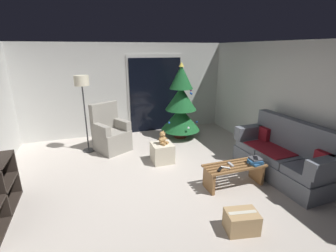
{
  "coord_description": "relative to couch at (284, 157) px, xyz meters",
  "views": [
    {
      "loc": [
        -1.11,
        -3.71,
        2.35
      ],
      "look_at": [
        0.4,
        0.7,
        0.85
      ],
      "focal_mm": 25.93,
      "sensor_mm": 36.0,
      "label": 1
    }
  ],
  "objects": [
    {
      "name": "couch",
      "position": [
        0.0,
        0.0,
        0.0
      ],
      "size": [
        0.85,
        1.97,
        1.08
      ],
      "color": "slate",
      "rests_on": "ground"
    },
    {
      "name": "remote_black",
      "position": [
        -1.43,
        -0.08,
        0.02
      ],
      "size": [
        0.14,
        0.14,
        0.02
      ],
      "primitive_type": "cube",
      "rotation": [
        0.0,
        0.0,
        5.46
      ],
      "color": "black",
      "rests_on": "coffee_table"
    },
    {
      "name": "teddy_bear_honey",
      "position": [
        -1.99,
        1.32,
        0.13
      ],
      "size": [
        0.21,
        0.22,
        0.29
      ],
      "color": "tan",
      "rests_on": "ottoman"
    },
    {
      "name": "teddy_bear_chestnut_by_tree",
      "position": [
        -1.64,
        2.35,
        -0.28
      ],
      "size": [
        0.2,
        0.2,
        0.29
      ],
      "color": "brown",
      "rests_on": "ground"
    },
    {
      "name": "armchair",
      "position": [
        -2.97,
        2.34,
        0.0
      ],
      "size": [
        0.92,
        0.93,
        1.13
      ],
      "color": "gray",
      "rests_on": "ground"
    },
    {
      "name": "ground_plane",
      "position": [
        -2.32,
        0.47,
        -0.4
      ],
      "size": [
        7.0,
        7.0,
        0.0
      ],
      "primitive_type": "plane",
      "color": "#BCB2A8"
    },
    {
      "name": "cell_phone",
      "position": [
        -0.71,
        -0.07,
        0.12
      ],
      "size": [
        0.14,
        0.16,
        0.01
      ],
      "primitive_type": "cube",
      "rotation": [
        0.0,
        0.0,
        -0.56
      ],
      "color": "black",
      "rests_on": "book_stack"
    },
    {
      "name": "coffee_table",
      "position": [
        -1.08,
        0.0,
        -0.13
      ],
      "size": [
        1.1,
        0.4,
        0.41
      ],
      "color": "olive",
      "rests_on": "ground"
    },
    {
      "name": "ottoman",
      "position": [
        -1.99,
        1.33,
        -0.19
      ],
      "size": [
        0.44,
        0.44,
        0.41
      ],
      "primitive_type": "cube",
      "color": "beige",
      "rests_on": "ground"
    },
    {
      "name": "christmas_tree",
      "position": [
        -1.06,
        2.63,
        0.5
      ],
      "size": [
        1.06,
        1.05,
        2.02
      ],
      "color": "#4C1E19",
      "rests_on": "ground"
    },
    {
      "name": "floor_lamp",
      "position": [
        -3.49,
        2.45,
        1.11
      ],
      "size": [
        0.32,
        0.32,
        1.78
      ],
      "color": "#2D2D30",
      "rests_on": "ground"
    },
    {
      "name": "wall_back",
      "position": [
        -2.32,
        3.53,
        0.85
      ],
      "size": [
        5.72,
        0.12,
        2.5
      ],
      "primitive_type": "cube",
      "color": "silver",
      "rests_on": "ground"
    },
    {
      "name": "remote_white",
      "position": [
        -1.3,
        -0.06,
        0.02
      ],
      "size": [
        0.15,
        0.13,
        0.02
      ],
      "primitive_type": "cube",
      "rotation": [
        0.0,
        0.0,
        0.91
      ],
      "color": "silver",
      "rests_on": "coffee_table"
    },
    {
      "name": "patio_door_glass",
      "position": [
        -1.52,
        3.44,
        0.65
      ],
      "size": [
        1.5,
        0.02,
        2.1
      ],
      "primitive_type": "cube",
      "color": "black",
      "rests_on": "ground"
    },
    {
      "name": "remote_silver",
      "position": [
        -1.15,
        0.02,
        0.02
      ],
      "size": [
        0.05,
        0.16,
        0.02
      ],
      "primitive_type": "cube",
      "rotation": [
        0.0,
        0.0,
        6.25
      ],
      "color": "#ADADB2",
      "rests_on": "coffee_table"
    },
    {
      "name": "wall_right",
      "position": [
        0.54,
        0.47,
        0.85
      ],
      "size": [
        0.12,
        6.0,
        2.5
      ],
      "primitive_type": "cube",
      "color": "silver",
      "rests_on": "ground"
    },
    {
      "name": "patio_door_frame",
      "position": [
        -1.52,
        3.46,
        0.7
      ],
      "size": [
        1.6,
        0.02,
        2.2
      ],
      "primitive_type": "cube",
      "color": "silver",
      "rests_on": "ground"
    },
    {
      "name": "cardboard_box_taped_mid_floor",
      "position": [
        -1.62,
        -1.01,
        -0.26
      ],
      "size": [
        0.47,
        0.38,
        0.29
      ],
      "color": "tan",
      "rests_on": "ground"
    },
    {
      "name": "book_stack",
      "position": [
        -0.72,
        -0.08,
        0.06
      ],
      "size": [
        0.27,
        0.24,
        0.1
      ],
      "color": "#285684",
      "rests_on": "coffee_table"
    }
  ]
}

